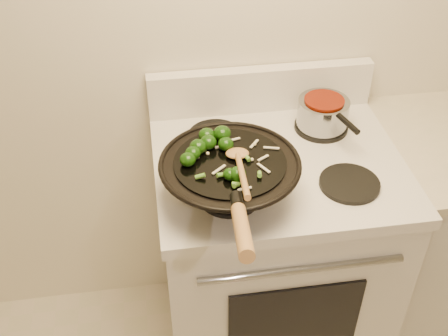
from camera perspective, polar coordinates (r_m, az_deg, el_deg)
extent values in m
plane|color=white|center=(1.86, 4.00, 16.45)|extent=(3.50, 0.00, 3.50)
cube|color=white|center=(2.10, 4.76, -9.56)|extent=(0.76, 0.64, 0.88)
cube|color=white|center=(1.78, 5.54, 0.29)|extent=(0.78, 0.66, 0.04)
cube|color=white|center=(1.96, 3.75, 8.00)|extent=(0.78, 0.05, 0.16)
cylinder|color=gray|center=(1.64, 7.89, -10.19)|extent=(0.60, 0.02, 0.02)
cube|color=black|center=(1.82, 7.20, -14.83)|extent=(0.42, 0.01, 0.28)
cylinder|color=black|center=(1.62, 0.57, -2.83)|extent=(0.18, 0.18, 0.01)
cylinder|color=black|center=(1.70, 12.63, -1.56)|extent=(0.18, 0.18, 0.01)
cylinder|color=black|center=(1.85, -0.88, 3.29)|extent=(0.18, 0.18, 0.01)
cylinder|color=black|center=(1.93, 9.82, 4.18)|extent=(0.18, 0.18, 0.01)
torus|color=black|center=(1.54, 0.60, 0.49)|extent=(0.40, 0.40, 0.01)
cylinder|color=black|center=(1.54, 0.60, 0.58)|extent=(0.31, 0.31, 0.01)
cylinder|color=black|center=(1.34, 1.32, -3.43)|extent=(0.04, 0.07, 0.05)
cylinder|color=#A27440|center=(1.22, 1.87, -6.42)|extent=(0.05, 0.21, 0.09)
ellipsoid|color=#103207|center=(1.58, 0.17, 2.46)|extent=(0.04, 0.04, 0.04)
cylinder|color=#4B7E2D|center=(1.58, 0.65, 2.16)|extent=(0.02, 0.02, 0.02)
ellipsoid|color=#103207|center=(1.52, -3.71, 0.87)|extent=(0.04, 0.04, 0.04)
ellipsoid|color=#103207|center=(1.47, 0.62, -0.63)|extent=(0.04, 0.04, 0.03)
ellipsoid|color=#103207|center=(1.62, -0.29, 3.63)|extent=(0.04, 0.04, 0.03)
cylinder|color=#4B7E2D|center=(1.63, 0.13, 3.38)|extent=(0.02, 0.02, 0.01)
ellipsoid|color=#103207|center=(1.58, -1.61, 2.64)|extent=(0.05, 0.05, 0.04)
ellipsoid|color=#103207|center=(1.47, 1.38, -0.61)|extent=(0.05, 0.05, 0.04)
ellipsoid|color=#103207|center=(1.56, -2.65, 2.18)|extent=(0.05, 0.05, 0.04)
cylinder|color=#4B7E2D|center=(1.57, -2.11, 1.84)|extent=(0.02, 0.02, 0.02)
ellipsoid|color=#103207|center=(1.61, -0.19, 3.55)|extent=(0.05, 0.05, 0.04)
ellipsoid|color=#103207|center=(1.54, -3.18, 1.53)|extent=(0.04, 0.04, 0.04)
ellipsoid|color=#103207|center=(1.61, -1.77, 3.36)|extent=(0.05, 0.05, 0.04)
cylinder|color=#4B7E2D|center=(1.62, -1.26, 3.03)|extent=(0.02, 0.01, 0.02)
cube|color=silver|center=(1.59, -0.05, 2.27)|extent=(0.05, 0.02, 0.00)
cube|color=silver|center=(1.60, 3.09, 2.47)|extent=(0.03, 0.04, 0.00)
cube|color=silver|center=(1.59, 4.83, 2.05)|extent=(0.05, 0.02, 0.00)
cube|color=silver|center=(1.55, 4.00, 1.02)|extent=(0.04, 0.03, 0.00)
cube|color=silver|center=(1.62, 1.02, 2.91)|extent=(0.04, 0.02, 0.00)
cube|color=silver|center=(1.45, 2.11, -2.12)|extent=(0.04, 0.01, 0.00)
cube|color=silver|center=(1.54, -3.23, 0.83)|extent=(0.04, 0.03, 0.00)
cube|color=silver|center=(1.52, 4.04, -0.01)|extent=(0.03, 0.05, 0.00)
cube|color=silver|center=(1.51, -0.52, -0.16)|extent=(0.04, 0.04, 0.00)
cylinder|color=#579730|center=(1.57, 0.44, 2.00)|extent=(0.03, 0.01, 0.02)
cylinder|color=#579730|center=(1.59, -1.66, 2.51)|extent=(0.03, 0.02, 0.01)
cylinder|color=#579730|center=(1.45, 1.26, -1.72)|extent=(0.02, 0.03, 0.02)
cylinder|color=#579730|center=(1.62, 0.21, 3.16)|extent=(0.02, 0.03, 0.02)
cylinder|color=#579730|center=(1.54, 2.40, 1.01)|extent=(0.02, 0.02, 0.02)
cylinder|color=#579730|center=(1.46, 1.18, -1.63)|extent=(0.03, 0.02, 0.02)
cylinder|color=#579730|center=(1.48, -0.38, -0.71)|extent=(0.03, 0.03, 0.02)
cylinder|color=#579730|center=(1.48, -2.43, -0.83)|extent=(0.02, 0.02, 0.01)
cylinder|color=#579730|center=(1.49, 3.63, -0.63)|extent=(0.02, 0.03, 0.02)
sphere|color=beige|center=(1.56, -1.67, 1.49)|extent=(0.01, 0.01, 0.01)
sphere|color=beige|center=(1.54, 2.86, 0.86)|extent=(0.01, 0.01, 0.01)
sphere|color=beige|center=(1.58, -2.01, 1.98)|extent=(0.01, 0.01, 0.01)
sphere|color=beige|center=(1.49, 0.22, -0.66)|extent=(0.01, 0.01, 0.01)
sphere|color=beige|center=(1.60, 3.12, 2.43)|extent=(0.01, 0.01, 0.01)
ellipsoid|color=#A27440|center=(1.55, 1.36, 1.49)|extent=(0.07, 0.06, 0.02)
cylinder|color=#A27440|center=(1.42, 1.85, -0.65)|extent=(0.04, 0.27, 0.09)
cylinder|color=gray|center=(1.90, 9.99, 5.52)|extent=(0.17, 0.17, 0.09)
cylinder|color=#601304|center=(1.87, 10.16, 6.80)|extent=(0.13, 0.13, 0.01)
cylinder|color=black|center=(1.78, 12.50, 4.42)|extent=(0.05, 0.10, 0.02)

